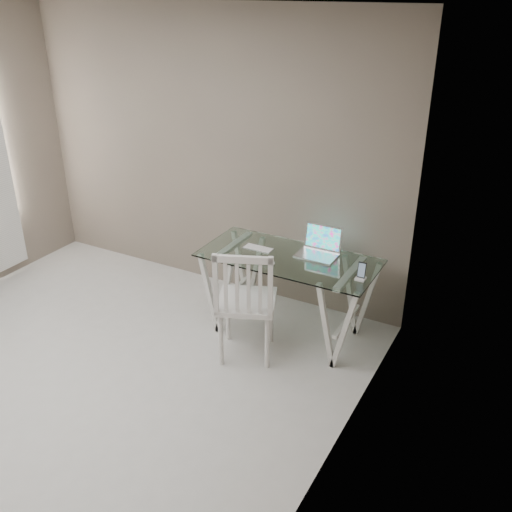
# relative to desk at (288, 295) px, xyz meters

# --- Properties ---
(room) EXTENTS (4.50, 4.52, 2.71)m
(room) POSITION_rel_desk_xyz_m (-1.18, -1.67, 1.33)
(room) COLOR #B6B4AF
(room) RESTS_ON ground
(desk) EXTENTS (1.50, 0.70, 0.75)m
(desk) POSITION_rel_desk_xyz_m (0.00, 0.00, 0.00)
(desk) COLOR silver
(desk) RESTS_ON ground
(chair) EXTENTS (0.60, 0.60, 1.02)m
(chair) POSITION_rel_desk_xyz_m (-0.13, -0.52, 0.18)
(chair) COLOR silver
(chair) RESTS_ON ground
(laptop) EXTENTS (0.33, 0.27, 0.24)m
(laptop) POSITION_rel_desk_xyz_m (0.20, 0.18, 0.42)
(laptop) COLOR silver
(laptop) RESTS_ON desk
(keyboard) EXTENTS (0.27, 0.11, 0.01)m
(keyboard) POSITION_rel_desk_xyz_m (-0.30, 0.03, 0.37)
(keyboard) COLOR silver
(keyboard) RESTS_ON desk
(mouse) EXTENTS (0.12, 0.07, 0.04)m
(mouse) POSITION_rel_desk_xyz_m (-0.09, -0.20, 0.38)
(mouse) COLOR white
(mouse) RESTS_ON desk
(phone_dock) EXTENTS (0.08, 0.08, 0.14)m
(phone_dock) POSITION_rel_desk_xyz_m (0.67, -0.09, 0.40)
(phone_dock) COLOR white
(phone_dock) RESTS_ON desk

